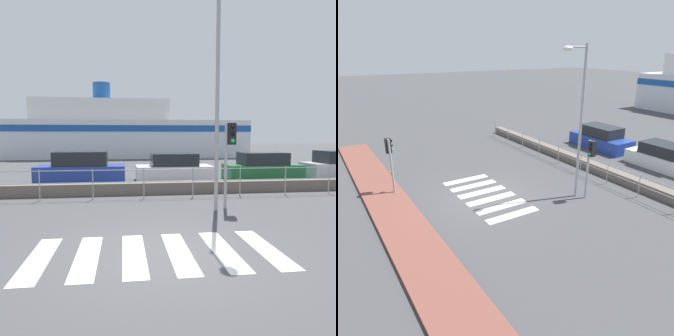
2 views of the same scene
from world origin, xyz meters
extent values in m
plane|color=#424244|center=(0.00, 0.00, 0.00)|extent=(160.00, 160.00, 0.00)
cube|color=brown|center=(0.00, -4.10, 0.06)|extent=(24.00, 1.80, 0.12)
cube|color=silver|center=(-2.36, 0.00, 0.00)|extent=(0.45, 2.40, 0.01)
cube|color=silver|center=(-1.46, 0.00, 0.00)|extent=(0.45, 2.40, 0.01)
cube|color=silver|center=(-0.56, 0.00, 0.00)|extent=(0.45, 2.40, 0.01)
cube|color=silver|center=(0.34, 0.00, 0.00)|extent=(0.45, 2.40, 0.01)
cube|color=silver|center=(1.24, 0.00, 0.00)|extent=(0.45, 2.40, 0.01)
cube|color=silver|center=(2.14, 0.00, 0.00)|extent=(0.45, 2.40, 0.01)
cube|color=#6B6056|center=(0.00, 6.67, 0.23)|extent=(20.72, 0.55, 0.46)
cylinder|color=#9EA0A3|center=(0.00, 5.80, 1.06)|extent=(18.65, 0.03, 0.03)
cylinder|color=#9EA0A3|center=(0.00, 5.80, 0.62)|extent=(18.65, 0.03, 0.03)
cylinder|color=#9EA0A3|center=(-9.32, 5.80, 0.56)|extent=(0.04, 0.04, 1.12)
cylinder|color=#9EA0A3|center=(-7.46, 5.80, 0.56)|extent=(0.04, 0.04, 1.12)
cylinder|color=#9EA0A3|center=(-5.59, 5.80, 0.56)|extent=(0.04, 0.04, 1.12)
cylinder|color=#9EA0A3|center=(-3.73, 5.80, 0.56)|extent=(0.04, 0.04, 1.12)
cylinder|color=#9EA0A3|center=(-1.86, 5.80, 0.56)|extent=(0.04, 0.04, 1.12)
cylinder|color=#9EA0A3|center=(0.00, 5.80, 0.56)|extent=(0.04, 0.04, 1.12)
cylinder|color=#9EA0A3|center=(1.86, 5.80, 0.56)|extent=(0.04, 0.04, 1.12)
cylinder|color=#9EA0A3|center=(3.73, 5.80, 0.56)|extent=(0.04, 0.04, 1.12)
cylinder|color=#9EA0A3|center=(-2.49, -3.59, 1.33)|extent=(0.10, 0.10, 2.67)
cube|color=black|center=(-2.66, -3.59, 2.33)|extent=(0.24, 0.24, 0.68)
sphere|color=black|center=(-2.66, -3.45, 2.54)|extent=(0.13, 0.13, 0.13)
sphere|color=black|center=(-2.66, -3.45, 2.33)|extent=(0.13, 0.13, 0.13)
sphere|color=#19D84C|center=(-2.66, -3.45, 2.12)|extent=(0.13, 0.13, 0.13)
cube|color=yellow|center=(-2.60, -3.59, 1.05)|extent=(0.10, 0.14, 0.18)
cylinder|color=#9EA0A3|center=(2.48, 3.73, 1.36)|extent=(0.10, 0.10, 2.72)
cube|color=black|center=(2.65, 3.73, 2.38)|extent=(0.24, 0.24, 0.68)
sphere|color=black|center=(2.65, 3.59, 2.59)|extent=(0.13, 0.13, 0.13)
sphere|color=black|center=(2.65, 3.59, 2.38)|extent=(0.13, 0.13, 0.13)
sphere|color=#19D84C|center=(2.65, 3.59, 2.17)|extent=(0.13, 0.13, 0.13)
cylinder|color=#9EA0A3|center=(2.10, 3.48, 3.32)|extent=(0.12, 0.12, 6.65)
cylinder|color=#9EA0A3|center=(2.10, 2.98, 6.50)|extent=(0.07, 0.99, 0.07)
ellipsoid|color=silver|center=(2.10, 2.49, 6.45)|extent=(0.32, 0.42, 0.19)
cube|color=#233D9E|center=(-2.83, 10.38, 0.42)|extent=(4.30, 1.79, 0.84)
cube|color=#1E2328|center=(-2.83, 10.38, 1.19)|extent=(2.58, 1.58, 0.69)
cube|color=silver|center=(1.84, 10.38, 0.39)|extent=(3.89, 1.80, 0.78)
cube|color=#1E2328|center=(1.84, 10.38, 1.09)|extent=(2.34, 1.58, 0.64)
camera|label=1|loc=(-0.74, -6.27, 2.34)|focal=35.00mm
camera|label=2|loc=(12.16, -6.54, 6.44)|focal=35.00mm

